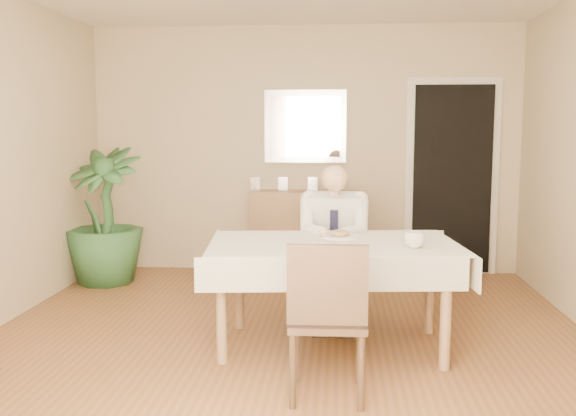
# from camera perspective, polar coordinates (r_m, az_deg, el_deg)

# --- Properties ---
(room) EXTENTS (5.00, 5.02, 2.60)m
(room) POSITION_cam_1_polar(r_m,az_deg,el_deg) (4.35, -0.37, 4.00)
(room) COLOR brown
(room) RESTS_ON ground
(window) EXTENTS (1.34, 0.04, 1.44)m
(window) POSITION_cam_1_polar(r_m,az_deg,el_deg) (1.89, -6.82, 4.31)
(window) COLOR white
(window) RESTS_ON room
(doorway) EXTENTS (0.96, 0.07, 2.10)m
(doorway) POSITION_cam_1_polar(r_m,az_deg,el_deg) (6.91, 14.36, 2.48)
(doorway) COLOR white
(doorway) RESTS_ON ground
(mirror) EXTENTS (0.86, 0.04, 0.76)m
(mirror) POSITION_cam_1_polar(r_m,az_deg,el_deg) (6.80, 1.54, 7.27)
(mirror) COLOR silver
(mirror) RESTS_ON room
(dining_table) EXTENTS (1.81, 1.18, 0.75)m
(dining_table) POSITION_cam_1_polar(r_m,az_deg,el_deg) (4.47, 4.03, -4.10)
(dining_table) COLOR #926C46
(dining_table) RESTS_ON ground
(chair_far) EXTENTS (0.48, 0.48, 0.95)m
(chair_far) POSITION_cam_1_polar(r_m,az_deg,el_deg) (5.36, 4.11, -3.62)
(chair_far) COLOR #422B1C
(chair_far) RESTS_ON ground
(chair_near) EXTENTS (0.44, 0.44, 0.92)m
(chair_near) POSITION_cam_1_polar(r_m,az_deg,el_deg) (3.62, 3.53, -9.23)
(chair_near) COLOR #422B1C
(chair_near) RESTS_ON ground
(seated_man) EXTENTS (0.48, 0.72, 1.24)m
(seated_man) POSITION_cam_1_polar(r_m,az_deg,el_deg) (5.05, 4.10, -2.52)
(seated_man) COLOR white
(seated_man) RESTS_ON ground
(plate) EXTENTS (0.26, 0.26, 0.02)m
(plate) POSITION_cam_1_polar(r_m,az_deg,el_deg) (4.63, 4.65, -2.53)
(plate) COLOR white
(plate) RESTS_ON dining_table
(food) EXTENTS (0.14, 0.14, 0.06)m
(food) POSITION_cam_1_polar(r_m,az_deg,el_deg) (4.63, 4.65, -2.27)
(food) COLOR brown
(food) RESTS_ON dining_table
(knife) EXTENTS (0.01, 0.13, 0.01)m
(knife) POSITION_cam_1_polar(r_m,az_deg,el_deg) (4.57, 5.15, -2.46)
(knife) COLOR silver
(knife) RESTS_ON dining_table
(fork) EXTENTS (0.01, 0.13, 0.01)m
(fork) POSITION_cam_1_polar(r_m,az_deg,el_deg) (4.57, 4.15, -2.45)
(fork) COLOR silver
(fork) RESTS_ON dining_table
(coffee_mug) EXTENTS (0.17, 0.17, 0.11)m
(coffee_mug) POSITION_cam_1_polar(r_m,az_deg,el_deg) (4.31, 11.15, -2.79)
(coffee_mug) COLOR white
(coffee_mug) RESTS_ON dining_table
(sideboard) EXTENTS (1.13, 0.47, 0.88)m
(sideboard) POSITION_cam_1_polar(r_m,az_deg,el_deg) (6.75, 1.44, -2.19)
(sideboard) COLOR #926C46
(sideboard) RESTS_ON ground
(photo_frame_left) EXTENTS (0.10, 0.02, 0.14)m
(photo_frame_left) POSITION_cam_1_polar(r_m,az_deg,el_deg) (6.79, -2.93, 2.20)
(photo_frame_left) COLOR silver
(photo_frame_left) RESTS_ON sideboard
(photo_frame_center) EXTENTS (0.10, 0.02, 0.14)m
(photo_frame_center) POSITION_cam_1_polar(r_m,az_deg,el_deg) (6.74, -0.45, 2.18)
(photo_frame_center) COLOR silver
(photo_frame_center) RESTS_ON sideboard
(photo_frame_right) EXTENTS (0.10, 0.02, 0.14)m
(photo_frame_right) POSITION_cam_1_polar(r_m,az_deg,el_deg) (6.75, 2.21, 2.18)
(photo_frame_right) COLOR silver
(photo_frame_right) RESTS_ON sideboard
(potted_palm) EXTENTS (0.92, 0.92, 1.35)m
(potted_palm) POSITION_cam_1_polar(r_m,az_deg,el_deg) (6.57, -16.04, -0.67)
(potted_palm) COLOR #29552A
(potted_palm) RESTS_ON ground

